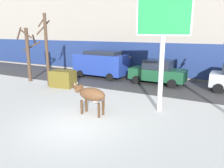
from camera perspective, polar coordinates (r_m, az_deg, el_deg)
The scene contains 11 objects.
ground_plane at distance 9.64m, azimuth -10.06°, elevation -10.81°, with size 120.00×120.00×0.00m, color silver.
road_strip at distance 17.13m, azimuth 8.42°, elevation 0.10°, with size 60.00×5.60×0.01m, color #423F3F.
building_facade at distance 22.41m, azimuth 14.38°, elevation 19.64°, with size 44.00×6.10×13.00m.
cow_brown at distance 10.54m, azimuth -5.54°, elevation -2.76°, with size 1.89×0.60×1.54m.
billboard at distance 10.81m, azimuth 13.28°, elevation 15.17°, with size 2.52×0.55×5.56m.
car_blue_van at distance 19.16m, azimuth -2.99°, elevation 5.41°, with size 4.65×2.21×2.32m.
car_darkgreen_sedan at distance 17.17m, azimuth 11.78°, elevation 3.07°, with size 4.24×2.06×1.84m.
pedestrian_near_billboard at distance 20.30m, azimuth 4.61°, elevation 4.81°, with size 0.36×0.24×1.73m.
bare_tree_left_lot at distance 18.75m, azimuth -21.00°, elevation 7.80°, with size 1.80×1.81×4.28m.
bare_tree_far_back at distance 16.70m, azimuth -16.69°, elevation 8.87°, with size 0.84×1.04×5.19m.
dumpster at distance 16.29m, azimuth -12.67°, elevation 1.37°, with size 1.70×1.10×1.20m, color brown.
Camera 1 is at (5.51, -6.86, 3.93)m, focal length 35.13 mm.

